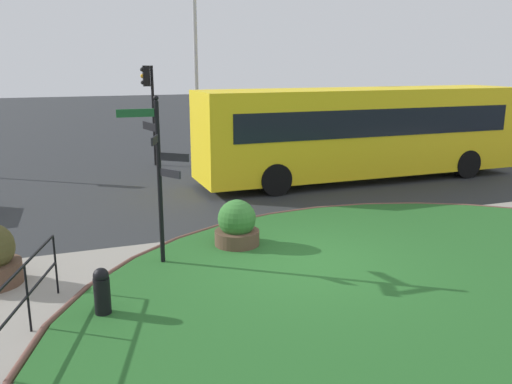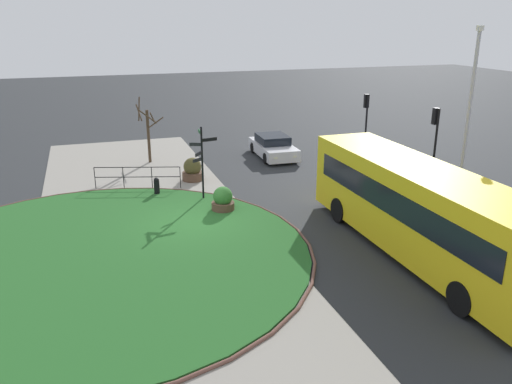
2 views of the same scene
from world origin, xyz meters
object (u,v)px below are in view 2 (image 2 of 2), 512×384
object	(u,v)px
signpost_directional	(202,157)
lamppost_tall	(469,110)
planter_near_signpost	(223,201)
bollard_foreground	(157,186)
bus_yellow	(421,210)
car_near_lane	(273,147)
planter_kerbside	(193,170)
traffic_light_far	(435,130)
traffic_light_near	(366,111)
street_tree_bare	(148,131)

from	to	relation	value
signpost_directional	lamppost_tall	world-z (taller)	lamppost_tall
planter_near_signpost	bollard_foreground	bearing A→B (deg)	-141.95
bus_yellow	signpost_directional	bearing A→B (deg)	-144.55
signpost_directional	car_near_lane	bearing A→B (deg)	137.54
signpost_directional	planter_kerbside	world-z (taller)	signpost_directional
signpost_directional	traffic_light_far	xyz separation A→B (m)	(1.66, 10.93, 0.82)
lamppost_tall	planter_kerbside	distance (m)	13.29
traffic_light_near	street_tree_bare	bearing A→B (deg)	89.06
bollard_foreground	planter_near_signpost	size ratio (longest dim) A/B	0.78
traffic_light_far	planter_kerbside	distance (m)	11.99
planter_kerbside	street_tree_bare	bearing A→B (deg)	-158.69
signpost_directional	traffic_light_near	distance (m)	11.83
bus_yellow	traffic_light_far	world-z (taller)	traffic_light_far
planter_near_signpost	street_tree_bare	distance (m)	9.33
traffic_light_near	planter_kerbside	xyz separation A→B (m)	(1.54, -10.68, -2.19)
bollard_foreground	car_near_lane	size ratio (longest dim) A/B	0.20
car_near_lane	traffic_light_far	world-z (taller)	traffic_light_far
signpost_directional	bollard_foreground	bearing A→B (deg)	-124.42
signpost_directional	planter_near_signpost	size ratio (longest dim) A/B	3.07
traffic_light_far	planter_near_signpost	xyz separation A→B (m)	(0.07, -10.46, -2.35)
planter_kerbside	bus_yellow	bearing A→B (deg)	26.67
signpost_directional	lamppost_tall	distance (m)	11.84
lamppost_tall	planter_kerbside	xyz separation A→B (m)	(-6.69, -10.92, -3.56)
signpost_directional	traffic_light_far	bearing A→B (deg)	81.36
signpost_directional	traffic_light_near	world-z (taller)	traffic_light_near
planter_near_signpost	planter_kerbside	xyz separation A→B (m)	(-4.84, -0.31, 0.03)
signpost_directional	street_tree_bare	size ratio (longest dim) A/B	0.92
signpost_directional	planter_near_signpost	xyz separation A→B (m)	(1.74, 0.48, -1.53)
street_tree_bare	car_near_lane	bearing A→B (deg)	81.47
bus_yellow	planter_near_signpost	world-z (taller)	bus_yellow
planter_near_signpost	signpost_directional	bearing A→B (deg)	-164.59
bollard_foreground	car_near_lane	bearing A→B (deg)	122.93
traffic_light_far	planter_kerbside	xyz separation A→B (m)	(-4.76, -10.76, -2.32)
car_near_lane	lamppost_tall	distance (m)	11.72
signpost_directional	planter_kerbside	size ratio (longest dim) A/B	2.87
traffic_light_near	planter_kerbside	distance (m)	11.01
bollard_foreground	traffic_light_near	distance (m)	13.38
bus_yellow	street_tree_bare	size ratio (longest dim) A/B	3.10
planter_kerbside	signpost_directional	bearing A→B (deg)	-3.21
signpost_directional	bollard_foreground	distance (m)	2.79
street_tree_bare	bollard_foreground	bearing A→B (deg)	-4.20
signpost_directional	bollard_foreground	size ratio (longest dim) A/B	3.94
bus_yellow	planter_kerbside	distance (m)	12.52
planter_near_signpost	traffic_light_near	bearing A→B (deg)	121.56
bollard_foreground	car_near_lane	distance (m)	9.04
bollard_foreground	lamppost_tall	xyz separation A→B (m)	(4.89, 12.99, 3.65)
bollard_foreground	planter_near_signpost	xyz separation A→B (m)	(3.04, 2.38, 0.05)
planter_kerbside	street_tree_bare	size ratio (longest dim) A/B	0.32
traffic_light_near	lamppost_tall	distance (m)	8.35
lamppost_tall	bollard_foreground	bearing A→B (deg)	-110.64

